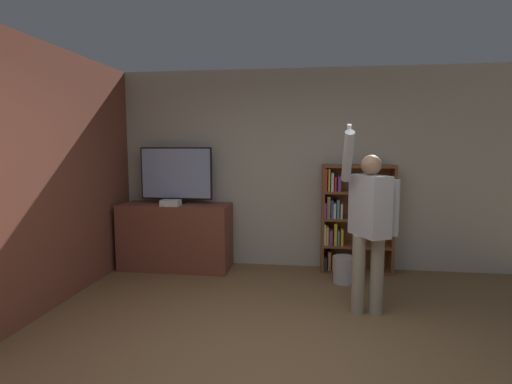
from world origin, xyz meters
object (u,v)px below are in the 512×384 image
at_px(television, 176,175).
at_px(bookshelf, 350,220).
at_px(person, 369,220).
at_px(game_console, 171,203).
at_px(waste_bin, 344,270).

height_order(television, bookshelf, television).
height_order(bookshelf, person, person).
relative_size(game_console, person, 0.13).
relative_size(game_console, bookshelf, 0.17).
bearing_deg(person, waste_bin, 161.52).
bearing_deg(waste_bin, television, 170.67).
distance_m(game_console, person, 2.61).
bearing_deg(game_console, person, -23.51).
bearing_deg(waste_bin, game_console, 176.36).
relative_size(television, game_console, 4.06).
bearing_deg(game_console, waste_bin, -3.64).
bearing_deg(person, bookshelf, 154.21).
xyz_separation_m(television, waste_bin, (2.24, -0.37, -1.12)).
xyz_separation_m(game_console, waste_bin, (2.25, -0.14, -0.76)).
bearing_deg(bookshelf, person, -87.88).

